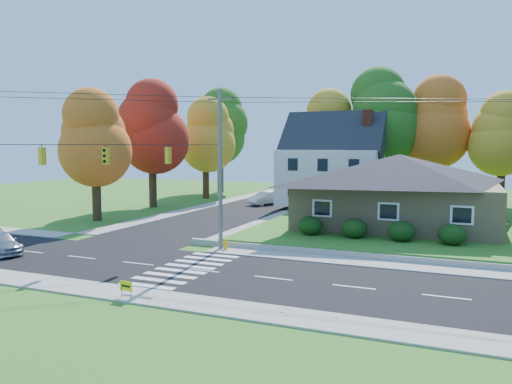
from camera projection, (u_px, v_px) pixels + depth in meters
ground at (202, 271)px, 26.13m from camera, size 120.00×120.00×0.00m
road_main at (202, 271)px, 26.13m from camera, size 90.00×8.00×0.02m
road_cross at (254, 207)px, 53.09m from camera, size 8.00×44.00×0.02m
sidewalk_north at (241, 251)px, 30.72m from camera, size 90.00×2.00×0.08m
sidewalk_south at (146, 297)px, 21.53m from camera, size 90.00×2.00×0.08m
lawn at (468, 223)px, 40.43m from camera, size 30.00×30.00×0.50m
ranch_house at (398, 189)px, 37.47m from camera, size 14.60×10.60×5.40m
colonial_house at (333, 165)px, 51.42m from camera, size 10.40×8.40×9.60m
hedge_row at (378, 230)px, 32.16m from camera, size 10.70×1.70×1.27m
traffic_infrastructure at (211, 172)px, 26.95m from camera, size 38.10×10.66×10.00m
tree_lot_0 at (329, 130)px, 57.37m from camera, size 6.72×6.72×12.51m
tree_lot_1 at (381, 117)px, 54.03m from camera, size 7.84×7.84×14.60m
tree_lot_2 at (440, 123)px, 52.72m from camera, size 7.28×7.28×13.56m
tree_lot_3 at (503, 134)px, 49.62m from camera, size 6.16×6.16×11.47m
tree_west_0 at (95, 138)px, 43.00m from camera, size 6.16×6.16×11.47m
tree_west_1 at (152, 127)px, 52.46m from camera, size 7.28×7.28×13.56m
tree_west_2 at (205, 135)px, 61.32m from camera, size 6.72×6.72×12.51m
tree_west_3 at (220, 127)px, 69.32m from camera, size 7.84×7.84×14.60m
white_car at (265, 198)px, 55.13m from camera, size 2.99×4.60×1.43m
fire_hydrant at (226, 245)px, 31.29m from camera, size 0.42×0.32×0.73m
yard_sign at (126, 286)px, 21.22m from camera, size 0.64×0.08×0.80m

